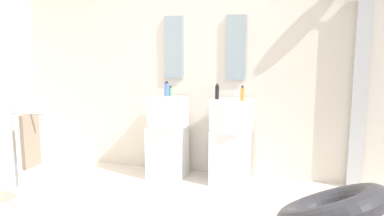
# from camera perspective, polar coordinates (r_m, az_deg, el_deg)

# --- Properties ---
(rear_partition) EXTENTS (4.80, 0.10, 2.60)m
(rear_partition) POSITION_cam_1_polar(r_m,az_deg,el_deg) (4.57, 1.98, 6.60)
(rear_partition) COLOR beige
(rear_partition) RESTS_ON ground_plane
(pedestal_sink_left) EXTENTS (0.48, 0.48, 1.02)m
(pedestal_sink_left) POSITION_cam_1_polar(r_m,az_deg,el_deg) (4.49, -3.55, -3.81)
(pedestal_sink_left) COLOR white
(pedestal_sink_left) RESTS_ON ground_plane
(pedestal_sink_right) EXTENTS (0.48, 0.48, 1.02)m
(pedestal_sink_right) POSITION_cam_1_polar(r_m,az_deg,el_deg) (4.31, 5.63, -4.40)
(pedestal_sink_right) COLOR white
(pedestal_sink_right) RESTS_ON ground_plane
(vanity_mirror_left) EXTENTS (0.22, 0.03, 0.71)m
(vanity_mirror_left) POSITION_cam_1_polar(r_m,az_deg,el_deg) (4.60, -2.67, 8.78)
(vanity_mirror_left) COLOR #8C9EA8
(vanity_mirror_right) EXTENTS (0.22, 0.03, 0.71)m
(vanity_mirror_right) POSITION_cam_1_polar(r_m,az_deg,el_deg) (4.42, 6.40, 8.70)
(vanity_mirror_right) COLOR #8C9EA8
(shower_column) EXTENTS (0.49, 0.24, 2.05)m
(shower_column) POSITION_cam_1_polar(r_m,az_deg,el_deg) (4.37, 22.98, 2.82)
(shower_column) COLOR #B7BABF
(shower_column) RESTS_ON ground_plane
(lounge_chair) EXTENTS (1.07, 1.06, 0.65)m
(lounge_chair) POSITION_cam_1_polar(r_m,az_deg,el_deg) (2.96, 19.50, -14.55)
(lounge_chair) COLOR #B7BABF
(lounge_chair) RESTS_ON ground_plane
(towel_rack) EXTENTS (0.37, 0.22, 0.95)m
(towel_rack) POSITION_cam_1_polar(r_m,az_deg,el_deg) (3.89, -22.70, -4.65)
(towel_rack) COLOR #B7BABF
(towel_rack) RESTS_ON ground_plane
(soap_bottle_blue) EXTENTS (0.06, 0.06, 0.17)m
(soap_bottle_blue) POSITION_cam_1_polar(r_m,az_deg,el_deg) (4.53, -3.68, 2.71)
(soap_bottle_blue) COLOR #4C72B7
(soap_bottle_blue) RESTS_ON pedestal_sink_left
(soap_bottle_black) EXTENTS (0.04, 0.04, 0.17)m
(soap_bottle_black) POSITION_cam_1_polar(r_m,az_deg,el_deg) (4.29, 3.66, 2.31)
(soap_bottle_black) COLOR black
(soap_bottle_black) RESTS_ON pedestal_sink_right
(soap_bottle_green) EXTENTS (0.04, 0.04, 0.12)m
(soap_bottle_green) POSITION_cam_1_polar(r_m,az_deg,el_deg) (4.53, -3.12, 2.40)
(soap_bottle_green) COLOR #59996B
(soap_bottle_green) RESTS_ON pedestal_sink_left
(soap_bottle_amber) EXTENTS (0.04, 0.04, 0.16)m
(soap_bottle_amber) POSITION_cam_1_polar(r_m,az_deg,el_deg) (4.17, 7.33, 2.03)
(soap_bottle_amber) COLOR #C68C38
(soap_bottle_amber) RESTS_ON pedestal_sink_right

